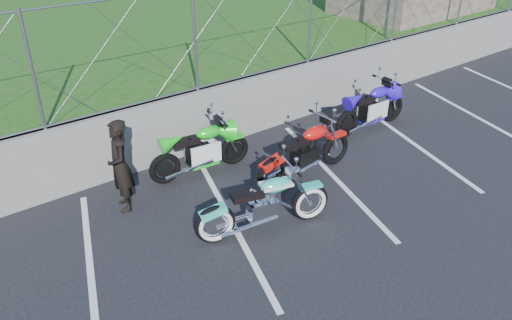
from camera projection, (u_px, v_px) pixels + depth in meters
ground at (268, 249)px, 7.64m from camera, size 90.00×90.00×0.00m
retaining_wall at (156, 133)px, 9.76m from camera, size 30.00×0.22×1.30m
grass_field at (16, 31)px, 16.71m from camera, size 30.00×20.00×1.30m
chain_link_fence at (147, 50)px, 8.97m from camera, size 28.00×0.03×2.00m
parking_lines at (285, 195)px, 8.98m from camera, size 18.29×4.31×0.01m
cruiser_turquoise at (266, 206)px, 7.87m from camera, size 2.24×0.83×1.14m
naked_orange at (307, 153)px, 9.36m from camera, size 2.27×0.77×1.13m
sportbike_green at (202, 151)px, 9.48m from camera, size 2.08×0.74×1.08m
sportbike_blue at (372, 109)px, 11.26m from camera, size 2.12×0.76×1.10m
person_standing at (120, 166)px, 8.26m from camera, size 0.52×0.67×1.63m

